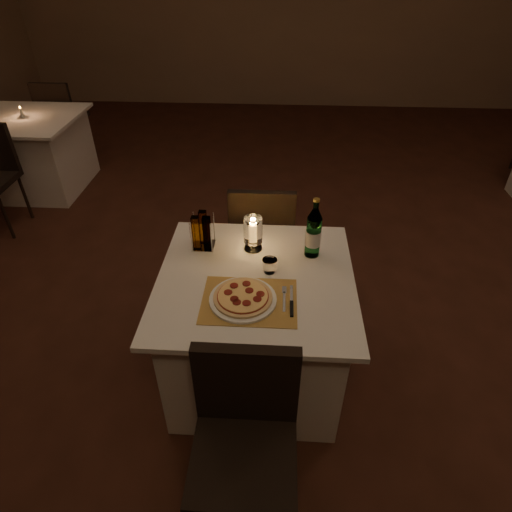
# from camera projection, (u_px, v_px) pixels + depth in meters

# --- Properties ---
(floor) EXTENTS (8.00, 10.00, 0.02)m
(floor) POSITION_uv_depth(u_px,v_px,m) (292.00, 340.00, 2.83)
(floor) COLOR #401F14
(floor) RESTS_ON ground
(main_table) EXTENTS (1.00, 1.00, 0.74)m
(main_table) POSITION_uv_depth(u_px,v_px,m) (256.00, 328.00, 2.39)
(main_table) COLOR silver
(main_table) RESTS_ON ground
(chair_near) EXTENTS (0.42, 0.42, 0.90)m
(chair_near) POSITION_uv_depth(u_px,v_px,m) (245.00, 427.00, 1.71)
(chair_near) COLOR black
(chair_near) RESTS_ON ground
(chair_far) EXTENTS (0.42, 0.42, 0.90)m
(chair_far) POSITION_uv_depth(u_px,v_px,m) (262.00, 232.00, 2.86)
(chair_far) COLOR black
(chair_far) RESTS_ON ground
(placemat) EXTENTS (0.45, 0.34, 0.00)m
(placemat) POSITION_uv_depth(u_px,v_px,m) (249.00, 301.00, 2.02)
(placemat) COLOR #B1853D
(placemat) RESTS_ON main_table
(plate) EXTENTS (0.32, 0.32, 0.01)m
(plate) POSITION_uv_depth(u_px,v_px,m) (243.00, 299.00, 2.02)
(plate) COLOR white
(plate) RESTS_ON placemat
(pizza) EXTENTS (0.28, 0.28, 0.02)m
(pizza) POSITION_uv_depth(u_px,v_px,m) (243.00, 297.00, 2.01)
(pizza) COLOR #D8B77F
(pizza) RESTS_ON plate
(fork) EXTENTS (0.02, 0.18, 0.00)m
(fork) POSITION_uv_depth(u_px,v_px,m) (284.00, 297.00, 2.04)
(fork) COLOR silver
(fork) RESTS_ON placemat
(knife) EXTENTS (0.02, 0.22, 0.01)m
(knife) POSITION_uv_depth(u_px,v_px,m) (292.00, 305.00, 1.99)
(knife) COLOR black
(knife) RESTS_ON placemat
(tumbler) EXTENTS (0.08, 0.08, 0.08)m
(tumbler) POSITION_uv_depth(u_px,v_px,m) (270.00, 266.00, 2.18)
(tumbler) COLOR white
(tumbler) RESTS_ON main_table
(water_bottle) EXTENTS (0.08, 0.08, 0.34)m
(water_bottle) POSITION_uv_depth(u_px,v_px,m) (313.00, 233.00, 2.25)
(water_bottle) COLOR #57A362
(water_bottle) RESTS_ON main_table
(hurricane_candle) EXTENTS (0.10, 0.10, 0.20)m
(hurricane_candle) POSITION_uv_depth(u_px,v_px,m) (253.00, 231.00, 2.30)
(hurricane_candle) COLOR white
(hurricane_candle) RESTS_ON main_table
(cruet_caddy) EXTENTS (0.12, 0.12, 0.21)m
(cruet_caddy) POSITION_uv_depth(u_px,v_px,m) (202.00, 232.00, 2.33)
(cruet_caddy) COLOR white
(cruet_caddy) RESTS_ON main_table
(neighbor_table_left) EXTENTS (1.00, 1.00, 0.74)m
(neighbor_table_left) POSITION_uv_depth(u_px,v_px,m) (35.00, 153.00, 4.34)
(neighbor_table_left) COLOR silver
(neighbor_table_left) RESTS_ON ground
(neighbor_chair_lb) EXTENTS (0.42, 0.42, 0.90)m
(neighbor_chair_lb) POSITION_uv_depth(u_px,v_px,m) (60.00, 113.00, 4.81)
(neighbor_chair_lb) COLOR black
(neighbor_chair_lb) RESTS_ON ground
(neighbor_candle_left) EXTENTS (0.03, 0.03, 0.11)m
(neighbor_candle_left) POSITION_uv_depth(u_px,v_px,m) (21.00, 112.00, 4.10)
(neighbor_candle_left) COLOR white
(neighbor_candle_left) RESTS_ON neighbor_table_left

